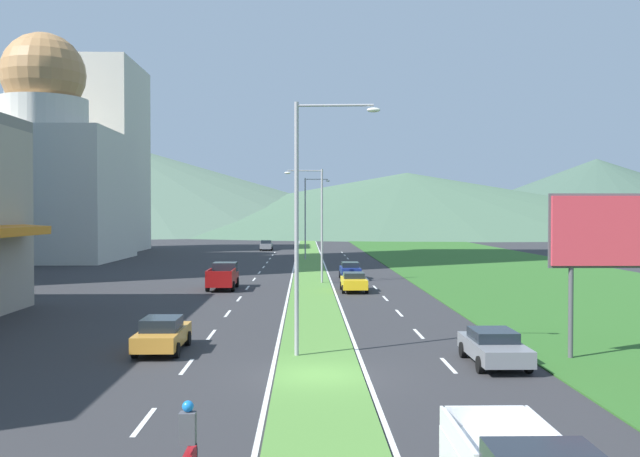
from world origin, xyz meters
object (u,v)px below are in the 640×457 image
(street_lamp_far, at_px, (308,213))
(car_0, at_px, (350,270))
(car_5, at_px, (354,282))
(pickup_truck_1, at_px, (223,276))
(street_lamp_near, at_px, (305,211))
(motorcycle_rider, at_px, (188,447))
(car_1, at_px, (494,347))
(car_2, at_px, (162,334))
(street_lamp_mid, at_px, (318,217))
(billboard_roadside, at_px, (620,237))
(car_3, at_px, (266,245))

(street_lamp_far, bearing_deg, car_0, -82.17)
(car_5, bearing_deg, pickup_truck_1, -101.65)
(street_lamp_near, relative_size, pickup_truck_1, 1.95)
(car_5, distance_m, pickup_truck_1, 10.37)
(car_0, bearing_deg, street_lamp_near, -6.72)
(car_0, relative_size, motorcycle_rider, 2.17)
(pickup_truck_1, bearing_deg, car_1, -153.73)
(car_2, height_order, pickup_truck_1, pickup_truck_1)
(car_0, relative_size, car_1, 0.93)
(street_lamp_mid, xyz_separation_m, car_0, (2.99, 3.70, -4.80))
(street_lamp_far, distance_m, billboard_roadside, 63.32)
(car_2, relative_size, car_3, 0.96)
(street_lamp_far, xyz_separation_m, car_3, (-6.58, 22.80, -5.16))
(car_1, bearing_deg, street_lamp_near, -102.59)
(car_0, bearing_deg, billboard_roadside, 13.99)
(street_lamp_near, distance_m, billboard_roadside, 12.84)
(car_5, bearing_deg, street_lamp_mid, -157.32)
(car_2, bearing_deg, motorcycle_rider, -166.49)
(car_0, bearing_deg, motorcycle_rider, -7.93)
(car_5, distance_m, motorcycle_rider, 38.37)
(car_0, height_order, motorcycle_rider, motorcycle_rider)
(street_lamp_far, bearing_deg, motorcycle_rider, -92.26)
(car_0, height_order, car_2, car_0)
(street_lamp_near, xyz_separation_m, billboard_roadside, (12.78, -0.72, -1.05))
(street_lamp_near, relative_size, car_2, 2.34)
(street_lamp_far, bearing_deg, car_3, 106.09)
(car_3, bearing_deg, car_2, -179.94)
(billboard_roadside, xyz_separation_m, car_1, (-5.38, -0.94, -4.29))
(street_lamp_mid, bearing_deg, car_0, 51.01)
(car_1, xyz_separation_m, motorcycle_rider, (-10.02, -11.84, 0.03))
(car_2, relative_size, car_5, 1.03)
(car_3, relative_size, motorcycle_rider, 2.35)
(billboard_roadside, height_order, pickup_truck_1, billboard_roadside)
(car_2, height_order, motorcycle_rider, motorcycle_rider)
(street_lamp_far, bearing_deg, car_5, -84.82)
(street_lamp_near, bearing_deg, car_0, 83.28)
(car_0, xyz_separation_m, car_2, (-10.21, -33.11, -0.03))
(billboard_roadside, bearing_deg, car_1, -170.12)
(car_2, bearing_deg, street_lamp_mid, -13.78)
(car_1, distance_m, car_3, 86.89)
(street_lamp_far, distance_m, car_0, 27.76)
(car_0, relative_size, car_2, 0.96)
(motorcycle_rider, bearing_deg, pickup_truck_1, 5.50)
(pickup_truck_1, bearing_deg, car_2, -179.30)
(car_3, distance_m, motorcycle_rider, 97.72)
(street_lamp_near, height_order, billboard_roadside, street_lamp_near)
(car_3, relative_size, pickup_truck_1, 0.87)
(car_3, distance_m, car_5, 60.62)
(street_lamp_mid, distance_m, car_2, 30.66)
(billboard_roadside, height_order, car_5, billboard_roadside)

